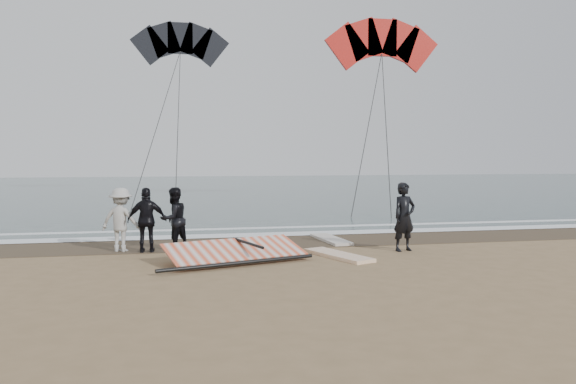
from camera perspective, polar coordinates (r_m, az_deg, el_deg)
The scene contains 12 objects.
ground at distance 12.98m, azimuth 6.59°, elevation -7.85°, with size 120.00×120.00×0.00m, color #8C704C.
sea at distance 45.34m, azimuth -6.37°, elevation 0.39°, with size 120.00×54.00×0.02m, color #233838.
wet_sand at distance 17.25m, azimuth 1.96°, elevation -4.94°, with size 120.00×2.80×0.01m, color #4C3D2B.
foam_near at distance 18.60m, azimuth 0.97°, elevation -4.25°, with size 120.00×0.90×0.01m, color white.
foam_far at distance 20.25m, azimuth -0.06°, elevation -3.60°, with size 120.00×0.45×0.01m, color white.
man_main at distance 15.60m, azimuth 11.73°, elevation -2.48°, with size 0.68×0.45×1.87m, color black.
board_white at distance 14.55m, azimuth 5.14°, elevation -6.41°, with size 0.62×2.20×0.09m, color white.
board_cream at distance 17.22m, azimuth 4.37°, elevation -4.83°, with size 0.58×2.18×0.09m, color beige.
trio_cluster at distance 15.68m, azimuth -14.34°, elevation -2.74°, with size 2.57×1.12×1.75m.
sail_rig at distance 14.03m, azimuth -5.69°, elevation -6.17°, with size 3.77×2.63×0.49m.
kite_red at distance 31.88m, azimuth 9.51°, elevation 14.25°, with size 7.14×4.03×11.58m.
kite_dark at distance 37.94m, azimuth -10.90°, elevation 14.29°, with size 6.90×6.56×15.92m.
Camera 1 is at (-3.94, -12.09, 2.59)m, focal length 35.00 mm.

